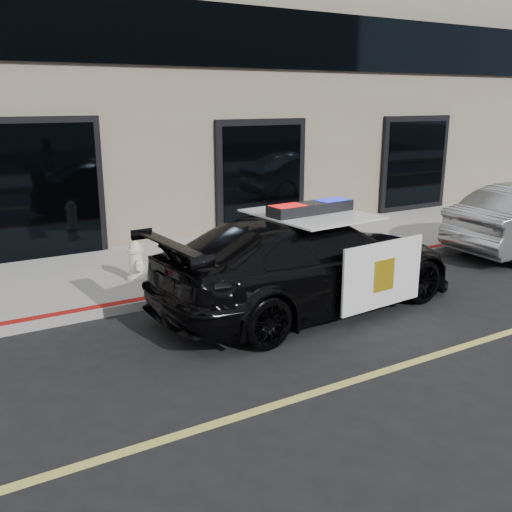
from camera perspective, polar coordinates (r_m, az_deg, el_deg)
ground at (r=6.12m, az=-2.12°, el=-15.89°), size 120.00×120.00×0.00m
sidewalk_n at (r=10.63m, az=-15.77°, el=-2.18°), size 60.00×3.50×0.15m
police_car at (r=8.88m, az=5.37°, el=-0.53°), size 2.87×5.44×1.68m
fire_hydrant at (r=10.02m, az=-11.91°, el=-0.58°), size 0.32×0.44×0.70m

